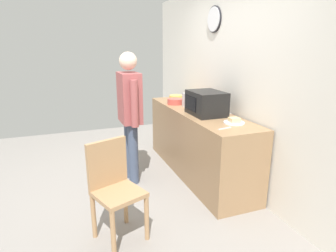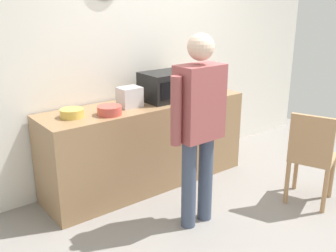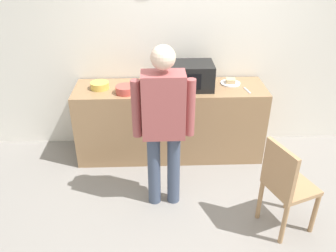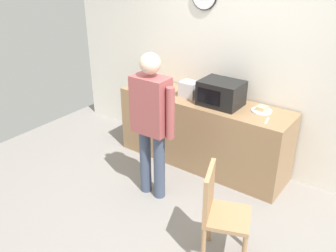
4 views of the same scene
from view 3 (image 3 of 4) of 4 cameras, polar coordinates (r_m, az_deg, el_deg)
The scene contains 12 objects.
ground_plane at distance 3.64m, azimuth 5.79°, elevation -14.84°, with size 6.00×6.00×0.00m, color gray.
back_wall at distance 4.38m, azimuth 3.95°, elevation 12.99°, with size 5.40×0.13×2.60m.
kitchen_counter at distance 4.34m, azimuth 0.33°, elevation 0.77°, with size 2.27×0.62×0.92m, color #93704C.
microwave at distance 4.08m, azimuth 3.87°, elevation 8.22°, with size 0.50×0.39×0.30m.
sandwich_plate at distance 4.30m, azimuth 10.20°, elevation 7.09°, with size 0.24×0.24×0.07m.
salad_bowl at distance 4.17m, azimuth -11.14°, elevation 6.55°, with size 0.22×0.22×0.08m, color gold.
cereal_bowl at distance 4.00m, azimuth -6.97°, elevation 5.96°, with size 0.23×0.23×0.08m, color #C64C42.
toaster at distance 4.08m, azimuth -2.62°, elevation 7.49°, with size 0.22×0.18×0.20m, color silver.
fork_utensil at distance 4.14m, azimuth 12.87°, elevation 5.71°, with size 0.17×0.02×0.01m, color silver.
spoon_utensil at distance 4.38m, azimuth 3.84°, elevation 7.68°, with size 0.17×0.02×0.01m, color silver.
person_standing at distance 3.26m, azimuth -0.74°, elevation 1.14°, with size 0.59×0.24×1.70m.
wooden_chair at distance 3.38m, azimuth 18.68°, elevation -8.98°, with size 0.52×0.52×0.94m.
Camera 3 is at (-0.45, -2.59, 2.53)m, focal length 37.15 mm.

